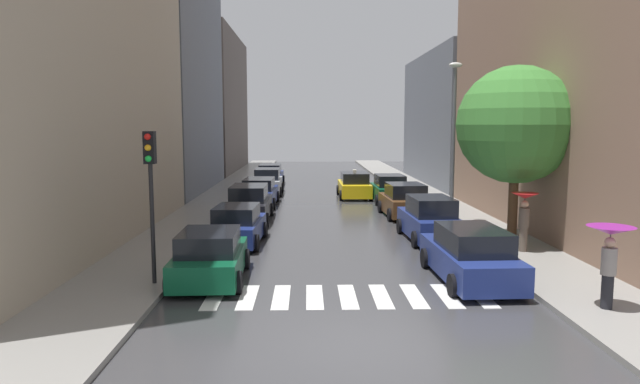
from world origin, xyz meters
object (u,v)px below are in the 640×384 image
(parked_car_left_fifth, at_px, (268,182))
(parked_car_left_sixth, at_px, (270,176))
(parked_car_left_fourth, at_px, (259,193))
(pedestrian_foreground, at_px, (610,247))
(parked_car_left_third, at_px, (249,204))
(parked_car_right_third, at_px, (405,201))
(parked_car_left_second, at_px, (237,226))
(pedestrian_near_tree, at_px, (524,210))
(parked_car_right_fourth, at_px, (389,189))
(parked_car_left_nearest, at_px, (210,257))
(parked_car_right_nearest, at_px, (470,256))
(street_tree_right, at_px, (516,125))
(taxi_midroad, at_px, (354,186))
(traffic_light_left_corner, at_px, (150,173))
(lamp_post_right, at_px, (454,132))
(parked_car_right_second, at_px, (430,220))

(parked_car_left_fifth, height_order, parked_car_left_sixth, parked_car_left_fifth)
(parked_car_left_fourth, distance_m, pedestrian_foreground, 21.49)
(parked_car_left_third, bearing_deg, parked_car_right_third, -81.41)
(parked_car_left_second, distance_m, pedestrian_near_tree, 10.65)
(parked_car_right_third, bearing_deg, parked_car_left_third, 95.77)
(pedestrian_near_tree, bearing_deg, pedestrian_foreground, 36.77)
(parked_car_right_fourth, bearing_deg, parked_car_left_third, 128.89)
(parked_car_left_third, bearing_deg, parked_car_left_nearest, 179.67)
(parked_car_left_fourth, height_order, parked_car_right_nearest, parked_car_right_nearest)
(parked_car_left_second, xyz_separation_m, street_tree_right, (10.60, -0.44, 3.90))
(parked_car_right_third, bearing_deg, parked_car_right_nearest, 176.95)
(taxi_midroad, bearing_deg, parked_car_left_fifth, 71.31)
(parked_car_left_third, xyz_separation_m, pedestrian_near_tree, (10.46, -7.41, 0.81))
(parked_car_left_second, distance_m, parked_car_left_fourth, 10.58)
(parked_car_left_fifth, distance_m, traffic_light_left_corner, 21.99)
(parked_car_left_fifth, bearing_deg, parked_car_right_fourth, -118.81)
(parked_car_left_fifth, height_order, lamp_post_right, lamp_post_right)
(parked_car_right_second, bearing_deg, parked_car_left_nearest, 124.39)
(parked_car_left_fifth, relative_size, parked_car_right_second, 0.97)
(parked_car_right_second, height_order, taxi_midroad, taxi_midroad)
(parked_car_left_third, bearing_deg, pedestrian_foreground, -143.31)
(traffic_light_left_corner, bearing_deg, parked_car_left_third, 82.01)
(parked_car_left_nearest, height_order, parked_car_right_nearest, parked_car_right_nearest)
(parked_car_left_nearest, height_order, parked_car_left_third, parked_car_left_third)
(parked_car_right_nearest, bearing_deg, lamp_post_right, -12.86)
(parked_car_left_third, distance_m, pedestrian_near_tree, 12.85)
(taxi_midroad, bearing_deg, parked_car_right_third, -166.30)
(parked_car_left_third, distance_m, lamp_post_right, 10.16)
(parked_car_right_third, bearing_deg, parked_car_right_fourth, -2.65)
(parked_car_left_nearest, bearing_deg, taxi_midroad, -18.55)
(pedestrian_foreground, bearing_deg, parked_car_left_sixth, 176.09)
(lamp_post_right, bearing_deg, parked_car_left_fifth, 127.65)
(parked_car_left_fourth, xyz_separation_m, pedestrian_foreground, (10.08, -18.96, 0.93))
(parked_car_left_fifth, distance_m, taxi_midroad, 5.95)
(pedestrian_foreground, bearing_deg, parked_car_right_nearest, -162.86)
(pedestrian_foreground, bearing_deg, lamp_post_right, 160.52)
(parked_car_left_fourth, bearing_deg, parked_car_left_fifth, 0.01)
(pedestrian_foreground, bearing_deg, street_tree_right, 153.33)
(parked_car_left_third, relative_size, parked_car_right_second, 1.09)
(taxi_midroad, distance_m, street_tree_right, 15.73)
(parked_car_left_nearest, xyz_separation_m, parked_car_right_second, (7.80, 5.79, 0.10))
(parked_car_left_second, xyz_separation_m, lamp_post_right, (9.36, 3.85, 3.59))
(pedestrian_near_tree, distance_m, street_tree_right, 3.43)
(pedestrian_foreground, bearing_deg, parked_car_right_third, 166.55)
(parked_car_left_nearest, xyz_separation_m, parked_car_right_fourth, (7.81, 16.95, 0.05))
(parked_car_left_fourth, height_order, parked_car_left_sixth, parked_car_left_sixth)
(traffic_light_left_corner, bearing_deg, parked_car_left_fifth, 85.50)
(parked_car_left_second, height_order, pedestrian_foreground, pedestrian_foreground)
(street_tree_right, bearing_deg, parked_car_right_third, 113.33)
(parked_car_right_third, distance_m, lamp_post_right, 4.69)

